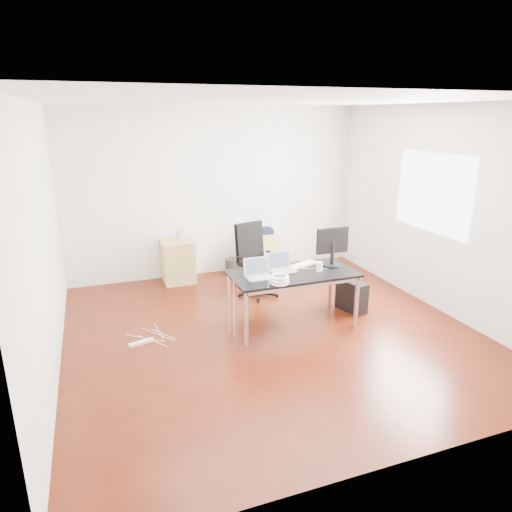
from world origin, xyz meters
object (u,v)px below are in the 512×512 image
object	(u,v)px
desk	(293,276)
filing_cabinet_left	(178,261)
pc_tower	(352,296)
office_chair	(255,256)
filing_cabinet_right	(261,252)

from	to	relation	value
desk	filing_cabinet_left	size ratio (longest dim) A/B	2.29
filing_cabinet_left	pc_tower	world-z (taller)	filing_cabinet_left
office_chair	filing_cabinet_left	bearing A→B (deg)	122.37
pc_tower	filing_cabinet_left	bearing A→B (deg)	120.26
filing_cabinet_left	filing_cabinet_right	size ratio (longest dim) A/B	1.00
filing_cabinet_right	pc_tower	xyz separation A→B (m)	(0.61, -2.01, -0.13)
desk	filing_cabinet_right	xyz separation A→B (m)	(0.37, 2.14, -0.33)
filing_cabinet_left	pc_tower	xyz separation A→B (m)	(2.07, -2.01, -0.13)
filing_cabinet_left	pc_tower	distance (m)	2.88
office_chair	pc_tower	xyz separation A→B (m)	(1.06, -1.07, -0.39)
filing_cabinet_right	pc_tower	distance (m)	2.10
office_chair	pc_tower	world-z (taller)	office_chair
desk	office_chair	world-z (taller)	office_chair
office_chair	filing_cabinet_right	bearing A→B (deg)	49.57
filing_cabinet_left	filing_cabinet_right	xyz separation A→B (m)	(1.46, 0.00, 0.00)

